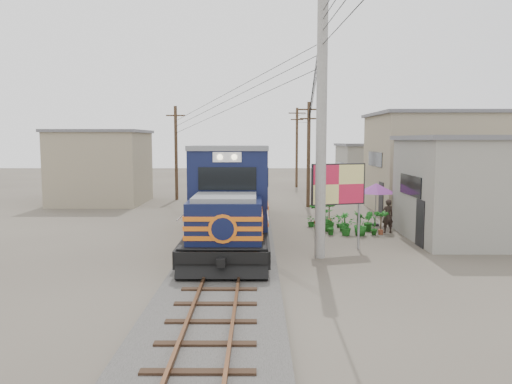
{
  "coord_description": "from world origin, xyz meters",
  "views": [
    {
      "loc": [
        1.12,
        -19.32,
        4.51
      ],
      "look_at": [
        1.04,
        2.69,
        2.2
      ],
      "focal_mm": 35.0,
      "sensor_mm": 36.0,
      "label": 1
    }
  ],
  "objects_px": {
    "billboard": "(338,187)",
    "market_umbrella": "(376,188)",
    "vendor": "(388,216)",
    "locomotive": "(234,197)"
  },
  "relations": [
    {
      "from": "market_umbrella",
      "to": "vendor",
      "type": "relative_size",
      "value": 1.39
    },
    {
      "from": "billboard",
      "to": "market_umbrella",
      "type": "relative_size",
      "value": 1.55
    },
    {
      "from": "billboard",
      "to": "vendor",
      "type": "relative_size",
      "value": 2.16
    },
    {
      "from": "locomotive",
      "to": "billboard",
      "type": "bearing_deg",
      "value": -37.37
    },
    {
      "from": "locomotive",
      "to": "market_umbrella",
      "type": "xyz_separation_m",
      "value": [
        7.32,
        2.61,
        0.18
      ]
    },
    {
      "from": "market_umbrella",
      "to": "vendor",
      "type": "distance_m",
      "value": 2.39
    },
    {
      "from": "locomotive",
      "to": "billboard",
      "type": "xyz_separation_m",
      "value": [
        4.37,
        -3.34,
        0.83
      ]
    },
    {
      "from": "market_umbrella",
      "to": "vendor",
      "type": "bearing_deg",
      "value": -87.54
    },
    {
      "from": "locomotive",
      "to": "vendor",
      "type": "relative_size",
      "value": 10.17
    },
    {
      "from": "market_umbrella",
      "to": "vendor",
      "type": "xyz_separation_m",
      "value": [
        0.09,
        -2.1,
        -1.15
      ]
    }
  ]
}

